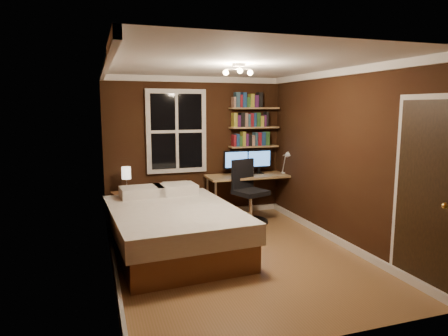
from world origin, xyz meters
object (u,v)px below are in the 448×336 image
object	(u,v)px
desk	(250,178)
office_chair	(249,198)
desk_lamp	(286,162)
nightstand	(128,209)
bed	(173,228)
radiator	(176,200)
monitor_left	(236,163)
monitor_right	(259,162)
bedside_lamp	(126,180)

from	to	relation	value
desk	office_chair	world-z (taller)	office_chair
desk_lamp	nightstand	bearing A→B (deg)	176.59
bed	radiator	bearing A→B (deg)	73.48
nightstand	office_chair	xyz separation A→B (m)	(1.99, -0.47, 0.14)
bed	radiator	distance (m)	1.61
bed	nightstand	distance (m)	1.52
monitor_left	monitor_right	world-z (taller)	same
bed	desk_lamp	bearing A→B (deg)	24.43
bedside_lamp	desk	xyz separation A→B (m)	(2.18, -0.07, -0.08)
bed	monitor_left	distance (m)	2.15
desk_lamp	bed	bearing A→B (deg)	-151.67
desk	monitor_right	bearing A→B (deg)	21.49
monitor_left	desk_lamp	xyz separation A→B (m)	(0.91, -0.18, -0.00)
monitor_left	bed	bearing A→B (deg)	-134.94
monitor_right	desk_lamp	bearing A→B (deg)	-21.45
bed	office_chair	distance (m)	1.79
bedside_lamp	office_chair	bearing A→B (deg)	-13.17
bed	desk	xyz separation A→B (m)	(1.69, 1.37, 0.37)
bed	monitor_right	world-z (taller)	monitor_right
desk	monitor_left	size ratio (longest dim) A/B	3.36
desk	office_chair	distance (m)	0.52
nightstand	monitor_right	world-z (taller)	monitor_right
bedside_lamp	monitor_left	distance (m)	1.95
desk_lamp	office_chair	bearing A→B (deg)	-160.79
nightstand	bedside_lamp	bearing A→B (deg)	0.00
nightstand	office_chair	distance (m)	2.05
bed	bedside_lamp	xyz separation A→B (m)	(-0.49, 1.44, 0.45)
bedside_lamp	radiator	xyz separation A→B (m)	(0.85, 0.13, -0.44)
office_chair	monitor_left	bearing A→B (deg)	77.08
monitor_left	desk_lamp	distance (m)	0.92
nightstand	radiator	distance (m)	0.86
desk_lamp	desk	bearing A→B (deg)	171.30
monitor_left	desk_lamp	size ratio (longest dim) A/B	1.07
office_chair	nightstand	bearing A→B (deg)	147.43
monitor_right	desk_lamp	world-z (taller)	monitor_right
bed	nightstand	world-z (taller)	bed
desk	monitor_right	world-z (taller)	monitor_right
nightstand	monitor_left	size ratio (longest dim) A/B	1.18
desk	monitor_right	distance (m)	0.36
bedside_lamp	monitor_left	world-z (taller)	monitor_left
monitor_left	monitor_right	xyz separation A→B (m)	(0.45, 0.00, 0.00)
radiator	desk_lamp	distance (m)	2.12
desk_lamp	bedside_lamp	bearing A→B (deg)	176.59
desk	monitor_left	bearing A→B (deg)	161.93
bed	desk	size ratio (longest dim) A/B	1.49
radiator	office_chair	size ratio (longest dim) A/B	0.62
radiator	office_chair	distance (m)	1.30
radiator	monitor_left	bearing A→B (deg)	-6.27
bedside_lamp	desk_lamp	world-z (taller)	desk_lamp
monitor_right	nightstand	bearing A→B (deg)	-179.73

